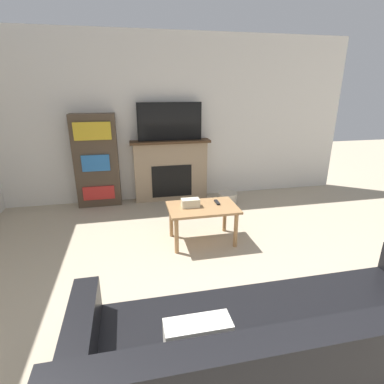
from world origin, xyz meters
name	(u,v)px	position (x,y,z in m)	size (l,w,h in m)	color
wall_back	(167,120)	(0.00, 4.48, 1.35)	(6.39, 0.06, 2.70)	silver
fireplace	(171,170)	(0.02, 4.34, 0.52)	(1.33, 0.28, 1.03)	tan
tv	(170,122)	(0.02, 4.32, 1.34)	(1.05, 0.03, 0.61)	black
couch	(286,356)	(0.21, 0.66, 0.28)	(2.59, 1.00, 0.85)	black
coffee_table	(203,212)	(0.18, 2.71, 0.41)	(0.85, 0.56, 0.48)	#A87A4C
tissue_box	(190,203)	(0.04, 2.74, 0.53)	(0.22, 0.12, 0.10)	beige
remote_control	(217,202)	(0.39, 2.78, 0.49)	(0.04, 0.15, 0.02)	black
bookshelf	(97,161)	(-1.18, 4.32, 0.75)	(0.69, 0.29, 1.49)	#4C3D2D
storage_basket	(227,198)	(0.92, 3.90, 0.10)	(0.32, 0.32, 0.19)	#BCB29E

